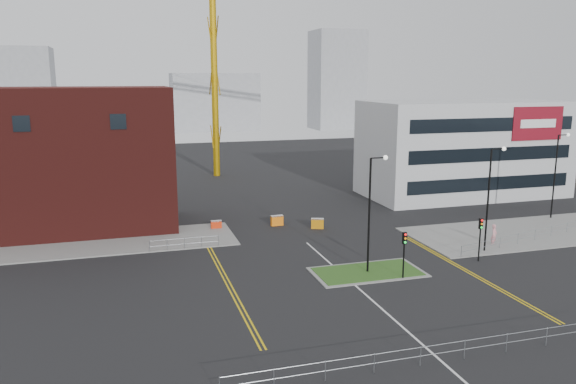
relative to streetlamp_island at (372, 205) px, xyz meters
name	(u,v)px	position (x,y,z in m)	size (l,w,h in m)	color
ground	(391,317)	(-2.22, -8.00, -5.41)	(200.00, 200.00, 0.00)	black
pavement_left	(79,245)	(-22.22, 14.00, -5.35)	(28.00, 8.00, 0.12)	slate
pavement_right	(529,232)	(19.78, 6.00, -5.35)	(24.00, 10.00, 0.12)	slate
island_kerb	(367,272)	(-0.22, 0.00, -5.37)	(8.60, 4.60, 0.08)	slate
grass_island	(367,272)	(-0.22, 0.00, -5.35)	(8.00, 4.00, 0.12)	#264A18
brick_building	(46,163)	(-25.19, 20.00, 1.44)	(24.20, 10.07, 14.24)	#4B1512
office_block	(463,148)	(23.79, 23.97, 0.59)	(25.00, 12.20, 12.00)	#BBBEC1
streetlamp_island	(372,205)	(0.00, 0.00, 0.00)	(1.46, 0.36, 9.18)	black
streetlamp_right_near	(491,191)	(12.00, 2.00, 0.00)	(1.46, 0.36, 9.18)	black
streetlamp_right_far	(557,169)	(26.00, 10.00, 0.00)	(1.46, 0.36, 9.18)	black
traffic_light_island	(404,246)	(1.78, -2.02, -2.85)	(0.28, 0.33, 3.65)	black
traffic_light_right	(480,231)	(9.78, -0.02, -2.85)	(0.28, 0.33, 3.65)	black
railing_front	(443,349)	(-2.22, -14.00, -4.63)	(24.05, 0.05, 1.10)	gray
railing_left	(185,242)	(-13.22, 10.00, -4.67)	(6.05, 0.05, 1.10)	gray
railing_right	(535,233)	(18.28, 3.50, -4.63)	(19.05, 5.05, 1.10)	gray
centre_line	(377,305)	(-2.22, -6.00, -5.41)	(0.15, 30.00, 0.01)	silver
yellow_left_a	(223,278)	(-11.22, 2.00, -5.41)	(0.12, 24.00, 0.01)	gold
yellow_left_b	(227,278)	(-10.92, 2.00, -5.41)	(0.12, 24.00, 0.01)	gold
yellow_right_a	(466,272)	(7.28, -2.00, -5.41)	(0.12, 20.00, 0.01)	gold
yellow_right_b	(469,271)	(7.58, -2.00, -5.41)	(0.12, 20.00, 0.01)	gold
skyline_a	(14,94)	(-42.22, 112.00, 5.59)	(18.00, 12.00, 22.00)	gray
skyline_b	(215,102)	(7.78, 122.00, 2.59)	(24.00, 12.00, 16.00)	gray
skyline_c	(337,80)	(42.78, 117.00, 8.59)	(14.00, 12.00, 28.00)	gray
skyline_d	(148,108)	(-10.22, 132.00, 0.59)	(30.00, 12.00, 12.00)	gray
pedestrian	(494,235)	(13.72, 3.38, -4.43)	(0.72, 0.47, 1.97)	pink
barrier_left	(216,224)	(-9.43, 16.00, -4.93)	(1.07, 0.38, 0.90)	red
barrier_mid	(317,223)	(0.36, 13.37, -4.84)	(1.32, 0.81, 1.05)	orange
barrier_right	(277,220)	(-3.22, 15.66, -4.83)	(1.29, 0.50, 1.07)	orange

